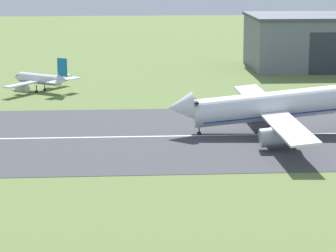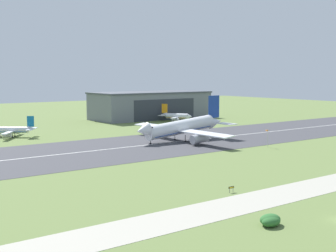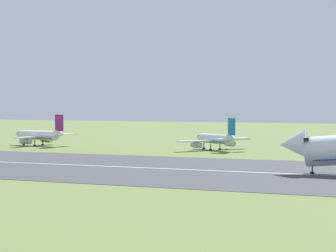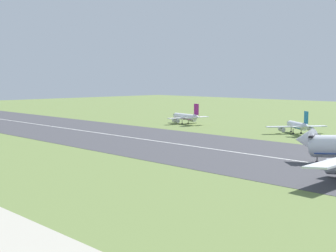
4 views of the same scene
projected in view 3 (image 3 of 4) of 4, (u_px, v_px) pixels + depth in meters
The scene contains 5 objects.
ground_plane at pixel (45, 205), 86.96m from camera, with size 701.84×701.84×0.00m, color olive.
runway_strip at pixel (179, 169), 133.27m from camera, with size 461.84×55.79×0.06m, color #3D3D42.
runway_centreline at pixel (179, 169), 133.27m from camera, with size 415.66×0.70×0.01m, color silver.
airplane_parked_west at pixel (39, 135), 205.29m from camera, with size 21.86×18.17×9.90m.
airplane_parked_centre at pixel (215, 139), 186.65m from camera, with size 19.17×21.29×9.29m.
Camera 3 is at (47.42, -24.23, 13.77)m, focal length 70.00 mm.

